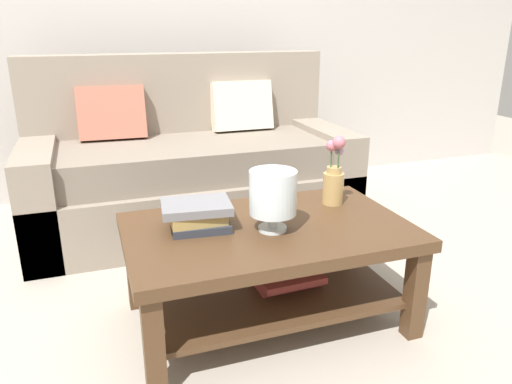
% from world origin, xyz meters
% --- Properties ---
extents(ground_plane, '(10.00, 10.00, 0.00)m').
position_xyz_m(ground_plane, '(0.00, 0.00, 0.00)').
color(ground_plane, '#ADA393').
extents(back_wall, '(6.40, 0.12, 2.70)m').
position_xyz_m(back_wall, '(0.00, 1.65, 1.35)').
color(back_wall, '#BCB7B2').
rests_on(back_wall, ground).
extents(couch, '(1.96, 0.90, 1.06)m').
position_xyz_m(couch, '(-0.04, 0.82, 0.36)').
color(couch, gray).
rests_on(couch, ground).
extents(coffee_table, '(1.16, 0.72, 0.45)m').
position_xyz_m(coffee_table, '(0.03, -0.42, 0.32)').
color(coffee_table, '#4C331E').
rests_on(coffee_table, ground).
extents(book_stack_main, '(0.30, 0.24, 0.11)m').
position_xyz_m(book_stack_main, '(-0.25, -0.34, 0.50)').
color(book_stack_main, '#2D333D').
rests_on(book_stack_main, coffee_table).
extents(glass_hurricane_vase, '(0.19, 0.19, 0.25)m').
position_xyz_m(glass_hurricane_vase, '(0.03, -0.46, 0.60)').
color(glass_hurricane_vase, silver).
rests_on(glass_hurricane_vase, coffee_table).
extents(flower_pitcher, '(0.10, 0.11, 0.32)m').
position_xyz_m(flower_pitcher, '(0.41, -0.26, 0.57)').
color(flower_pitcher, tan).
rests_on(flower_pitcher, coffee_table).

